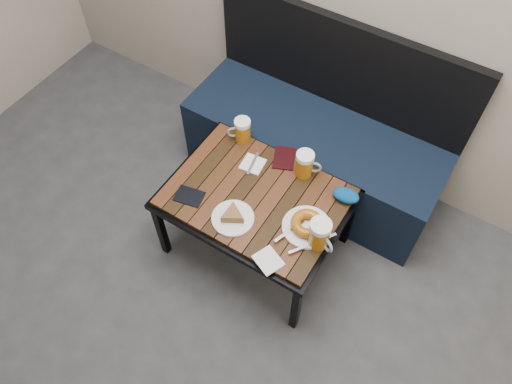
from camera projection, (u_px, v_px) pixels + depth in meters
The scene contains 13 objects.
room_shell at pixel (86, 80), 0.91m from camera, with size 4.00×4.00×4.00m.
bench at pixel (315, 146), 2.75m from camera, with size 1.40×0.50×0.95m.
cafe_table at pixel (256, 201), 2.35m from camera, with size 0.84×0.62×0.47m.
beer_mug_left at pixel (242, 130), 2.46m from camera, with size 0.12×0.11×0.13m.
beer_mug_centre at pixel (305, 164), 2.34m from camera, with size 0.13×0.11×0.14m.
beer_mug_right at pixel (320, 234), 2.11m from camera, with size 0.15×0.12×0.15m.
plate_pie at pixel (233, 216), 2.23m from camera, with size 0.19×0.19×0.05m.
plate_bagel at pixel (307, 225), 2.20m from camera, with size 0.24×0.27×0.06m.
napkin_left at pixel (253, 164), 2.42m from camera, with size 0.12×0.14×0.01m.
napkin_right at pixel (268, 260), 2.12m from camera, with size 0.14×0.14×0.01m.
passport_navy at pixel (189, 196), 2.31m from camera, with size 0.09×0.13×0.01m, color black.
passport_burgundy at pixel (284, 158), 2.44m from camera, with size 0.10×0.14×0.01m, color black.
knit_pouch at pixel (346, 195), 2.29m from camera, with size 0.13×0.08×0.05m, color navy.
Camera 1 is at (0.63, 0.08, 2.38)m, focal length 35.00 mm.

